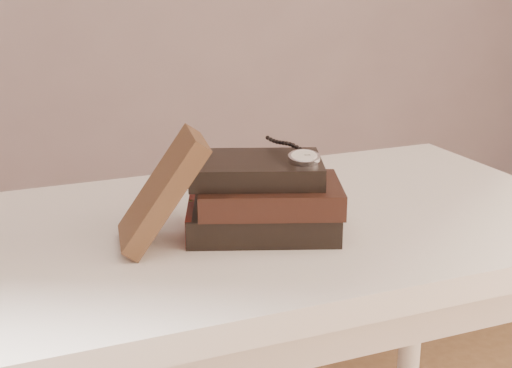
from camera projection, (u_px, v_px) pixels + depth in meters
name	position (u px, v px, depth m)	size (l,w,h in m)	color
table	(276.00, 270.00, 1.20)	(1.00, 0.60, 0.75)	white
book_stack	(263.00, 199.00, 1.09)	(0.26, 0.22, 0.11)	black
journal	(162.00, 191.00, 1.03)	(0.03, 0.11, 0.18)	#3F2818
pocket_watch	(301.00, 156.00, 1.07)	(0.06, 0.15, 0.02)	silver
eyeglasses	(211.00, 177.00, 1.16)	(0.12, 0.13, 0.04)	silver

